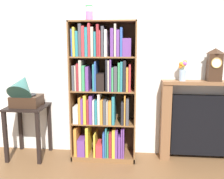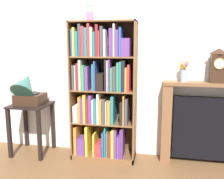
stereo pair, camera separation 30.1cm
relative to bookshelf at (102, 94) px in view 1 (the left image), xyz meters
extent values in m
cube|color=brown|center=(0.02, -0.08, -0.86)|extent=(7.87, 6.40, 0.02)
cube|color=silver|center=(0.17, 0.23, 0.45)|extent=(4.87, 0.08, 2.60)
cube|color=brown|center=(-0.38, 0.01, 0.02)|extent=(0.02, 0.35, 1.74)
cube|color=brown|center=(0.42, 0.01, 0.02)|extent=(0.02, 0.35, 1.74)
cube|color=brown|center=(0.02, 0.18, 0.02)|extent=(0.81, 0.01, 1.74)
cube|color=brown|center=(0.02, 0.01, 0.88)|extent=(0.81, 0.35, 0.02)
cube|color=brown|center=(0.02, 0.01, -0.82)|extent=(0.81, 0.35, 0.06)
cube|color=orange|center=(-0.33, -0.02, -0.61)|extent=(0.04, 0.27, 0.36)
cube|color=#663884|center=(-0.25, -0.01, -0.68)|extent=(0.10, 0.28, 0.22)
cube|color=gold|center=(-0.18, -0.02, -0.60)|extent=(0.03, 0.27, 0.38)
cube|color=gold|center=(-0.08, -0.03, -0.65)|extent=(0.02, 0.25, 0.29)
cube|color=#C63338|center=(-0.03, -0.03, -0.71)|extent=(0.08, 0.26, 0.16)
cube|color=#2D519E|center=(0.03, -0.03, -0.64)|extent=(0.03, 0.24, 0.31)
cube|color=teal|center=(0.06, -0.02, -0.60)|extent=(0.02, 0.26, 0.38)
cube|color=#388E56|center=(0.09, 0.00, -0.63)|extent=(0.02, 0.30, 0.32)
cube|color=maroon|center=(0.12, -0.02, -0.63)|extent=(0.04, 0.26, 0.32)
cube|color=gold|center=(0.16, -0.02, -0.62)|extent=(0.04, 0.27, 0.35)
cube|color=#663884|center=(0.19, 0.00, -0.61)|extent=(0.03, 0.31, 0.36)
cube|color=#663884|center=(0.23, -0.04, -0.65)|extent=(0.03, 0.24, 0.28)
cube|color=#663884|center=(0.26, -0.04, -0.61)|extent=(0.02, 0.24, 0.37)
cube|color=#663884|center=(0.28, -0.03, -0.60)|extent=(0.02, 0.24, 0.38)
cube|color=brown|center=(0.02, 0.01, -0.37)|extent=(0.78, 0.33, 0.02)
cube|color=white|center=(-0.31, -0.01, -0.25)|extent=(0.06, 0.28, 0.21)
cube|color=orange|center=(-0.26, -0.01, -0.19)|extent=(0.03, 0.28, 0.33)
cube|color=#663884|center=(-0.23, -0.03, -0.20)|extent=(0.03, 0.26, 0.31)
cube|color=gold|center=(-0.20, -0.03, -0.18)|extent=(0.03, 0.25, 0.36)
cube|color=maroon|center=(-0.16, 0.00, -0.21)|extent=(0.02, 0.31, 0.30)
cube|color=#663884|center=(-0.12, -0.01, -0.18)|extent=(0.04, 0.28, 0.35)
cube|color=white|center=(-0.09, -0.01, -0.21)|extent=(0.02, 0.29, 0.30)
cube|color=teal|center=(-0.06, -0.03, -0.21)|extent=(0.03, 0.24, 0.30)
cube|color=white|center=(-0.02, -0.02, -0.17)|extent=(0.03, 0.26, 0.38)
cube|color=orange|center=(0.01, -0.02, -0.21)|extent=(0.03, 0.27, 0.30)
cube|color=#424247|center=(0.05, 0.00, -0.21)|extent=(0.03, 0.31, 0.31)
cube|color=#B2A893|center=(0.08, -0.03, -0.21)|extent=(0.02, 0.25, 0.29)
cube|color=orange|center=(0.11, -0.01, -0.21)|extent=(0.04, 0.30, 0.29)
cube|color=teal|center=(0.15, -0.02, -0.18)|extent=(0.03, 0.27, 0.35)
cube|color=black|center=(0.27, -0.01, -0.22)|extent=(0.03, 0.30, 0.28)
cube|color=orange|center=(0.29, -0.02, -0.18)|extent=(0.02, 0.26, 0.37)
cube|color=#424247|center=(0.33, -0.03, -0.20)|extent=(0.03, 0.25, 0.32)
cube|color=brown|center=(0.02, 0.01, 0.05)|extent=(0.78, 0.33, 0.02)
cube|color=#424247|center=(-0.33, -0.01, 0.21)|extent=(0.03, 0.29, 0.31)
cube|color=#B2A893|center=(-0.30, 0.00, 0.21)|extent=(0.02, 0.31, 0.31)
cube|color=maroon|center=(-0.28, -0.02, 0.22)|extent=(0.03, 0.27, 0.33)
cube|color=#B2A893|center=(-0.25, 0.00, 0.24)|extent=(0.03, 0.30, 0.37)
cube|color=#388E56|center=(-0.21, -0.03, 0.21)|extent=(0.04, 0.26, 0.31)
cube|color=#663884|center=(-0.16, 0.00, 0.20)|extent=(0.04, 0.30, 0.29)
cube|color=teal|center=(-0.08, 0.00, 0.22)|extent=(0.02, 0.30, 0.32)
cube|color=#2D519E|center=(-0.06, 0.00, 0.24)|extent=(0.02, 0.30, 0.36)
cube|color=black|center=(0.00, -0.04, 0.16)|extent=(0.09, 0.22, 0.21)
cube|color=black|center=(0.07, -0.02, 0.25)|extent=(0.02, 0.28, 0.38)
cube|color=#B2A893|center=(0.10, -0.03, 0.24)|extent=(0.02, 0.26, 0.37)
cube|color=#663884|center=(0.12, -0.03, 0.25)|extent=(0.02, 0.24, 0.38)
cube|color=#388E56|center=(0.14, -0.02, 0.20)|extent=(0.02, 0.26, 0.28)
cube|color=#424247|center=(0.18, -0.01, 0.21)|extent=(0.04, 0.30, 0.30)
cube|color=#388E56|center=(0.22, 0.00, 0.23)|extent=(0.02, 0.30, 0.34)
cube|color=teal|center=(0.25, -0.03, 0.24)|extent=(0.03, 0.25, 0.36)
cube|color=black|center=(0.29, -0.01, 0.24)|extent=(0.03, 0.30, 0.37)
cube|color=orange|center=(0.32, -0.02, 0.20)|extent=(0.03, 0.27, 0.29)
cube|color=#C63338|center=(0.35, -0.02, 0.22)|extent=(0.02, 0.27, 0.32)
cube|color=brown|center=(0.02, 0.01, 0.47)|extent=(0.78, 0.33, 0.02)
cube|color=#2D519E|center=(-0.34, -0.01, 0.63)|extent=(0.02, 0.29, 0.32)
cube|color=gold|center=(-0.31, -0.01, 0.64)|extent=(0.03, 0.29, 0.34)
cube|color=teal|center=(-0.28, 0.00, 0.62)|extent=(0.03, 0.30, 0.29)
cube|color=#424247|center=(-0.24, -0.03, 0.66)|extent=(0.03, 0.25, 0.38)
cube|color=#C63338|center=(-0.20, -0.03, 0.65)|extent=(0.03, 0.24, 0.35)
cube|color=teal|center=(-0.16, -0.02, 0.64)|extent=(0.03, 0.27, 0.34)
cube|color=#C63338|center=(-0.13, -0.03, 0.67)|extent=(0.03, 0.26, 0.38)
cube|color=#B2A893|center=(-0.10, -0.03, 0.64)|extent=(0.03, 0.25, 0.34)
cube|color=teal|center=(-0.06, -0.01, 0.62)|extent=(0.02, 0.29, 0.29)
cube|color=maroon|center=(-0.03, -0.03, 0.66)|extent=(0.03, 0.25, 0.37)
cube|color=#C63338|center=(0.00, -0.01, 0.62)|extent=(0.02, 0.29, 0.30)
cube|color=#424247|center=(0.03, -0.01, 0.65)|extent=(0.03, 0.28, 0.35)
cube|color=white|center=(0.06, -0.02, 0.63)|extent=(0.03, 0.26, 0.31)
cube|color=#663884|center=(0.14, -0.01, 0.64)|extent=(0.04, 0.30, 0.32)
cube|color=#B2A893|center=(0.18, -0.02, 0.66)|extent=(0.02, 0.27, 0.37)
cube|color=#663884|center=(0.21, -0.01, 0.63)|extent=(0.04, 0.29, 0.31)
cube|color=#2D519E|center=(0.25, -0.02, 0.64)|extent=(0.02, 0.28, 0.33)
cube|color=#663884|center=(0.31, -0.04, 0.58)|extent=(0.10, 0.22, 0.21)
cylinder|color=purple|center=(-0.15, 0.04, 0.94)|extent=(0.09, 0.09, 0.10)
cylinder|color=pink|center=(-0.15, 0.04, 0.96)|extent=(0.09, 0.09, 0.10)
cylinder|color=green|center=(-0.15, 0.04, 0.97)|extent=(0.09, 0.09, 0.10)
cylinder|color=green|center=(-0.15, 0.04, 0.99)|extent=(0.09, 0.09, 0.10)
cylinder|color=white|center=(-0.15, 0.04, 1.01)|extent=(0.09, 0.09, 0.10)
cylinder|color=green|center=(-0.15, 0.04, 1.03)|extent=(0.09, 0.09, 0.10)
cube|color=black|center=(-0.97, -0.05, -0.18)|extent=(0.49, 0.47, 0.02)
cube|color=black|center=(-1.18, -0.25, -0.52)|extent=(0.04, 0.04, 0.66)
cube|color=black|center=(-0.76, -0.25, -0.52)|extent=(0.04, 0.04, 0.66)
cube|color=black|center=(-1.18, 0.16, -0.52)|extent=(0.04, 0.04, 0.66)
cube|color=black|center=(-0.76, 0.16, -0.52)|extent=(0.04, 0.04, 0.66)
cube|color=#382316|center=(-0.97, -0.05, -0.10)|extent=(0.36, 0.28, 0.14)
cylinder|color=black|center=(-0.97, -0.05, -0.02)|extent=(0.24, 0.24, 0.01)
cylinder|color=#2D605B|center=(-0.97, -0.09, 0.00)|extent=(0.03, 0.03, 0.06)
cone|color=#2D605B|center=(-0.97, -0.15, 0.12)|extent=(0.30, 0.40, 0.40)
cube|color=brown|center=(1.30, 0.08, 0.15)|extent=(1.10, 0.21, 0.04)
cube|color=brown|center=(0.81, 0.08, -0.36)|extent=(0.12, 0.19, 0.98)
cube|color=black|center=(1.30, 0.11, -0.41)|extent=(0.82, 0.11, 0.79)
cube|color=#382316|center=(1.37, 0.08, 0.34)|extent=(0.16, 0.12, 0.34)
pyramid|color=#382316|center=(1.37, 0.08, 0.54)|extent=(0.16, 0.12, 0.07)
cylinder|color=silver|center=(1.37, 0.02, 0.40)|extent=(0.12, 0.01, 0.12)
torus|color=#B79347|center=(1.37, 0.01, 0.40)|extent=(0.13, 0.01, 0.13)
cylinder|color=#99B2D1|center=(1.00, 0.08, 0.24)|extent=(0.08, 0.08, 0.14)
cylinder|color=#4C753D|center=(1.01, 0.09, 0.29)|extent=(0.02, 0.01, 0.22)
sphere|color=orange|center=(1.02, 0.09, 0.40)|extent=(0.05, 0.05, 0.05)
cylinder|color=#4C753D|center=(0.98, 0.07, 0.28)|extent=(0.03, 0.01, 0.20)
sphere|color=orange|center=(0.97, 0.06, 0.38)|extent=(0.05, 0.05, 0.05)
cylinder|color=#4C753D|center=(0.97, 0.07, 0.27)|extent=(0.02, 0.01, 0.16)
sphere|color=orange|center=(0.96, 0.07, 0.35)|extent=(0.04, 0.04, 0.04)
cylinder|color=#4C753D|center=(1.00, 0.06, 0.28)|extent=(0.03, 0.03, 0.20)
sphere|color=#B24CB7|center=(1.01, 0.05, 0.39)|extent=(0.05, 0.05, 0.05)
cylinder|color=#4C753D|center=(1.00, 0.07, 0.28)|extent=(0.01, 0.03, 0.19)
sphere|color=yellow|center=(1.00, 0.06, 0.37)|extent=(0.05, 0.05, 0.05)
cylinder|color=#4C753D|center=(0.99, 0.08, 0.28)|extent=(0.04, 0.01, 0.19)
sphere|color=red|center=(0.97, 0.08, 0.37)|extent=(0.04, 0.04, 0.04)
cylinder|color=#4C753D|center=(0.99, 0.10, 0.28)|extent=(0.01, 0.01, 0.20)
sphere|color=yellow|center=(0.99, 0.10, 0.38)|extent=(0.04, 0.04, 0.04)
camera|label=1|loc=(0.41, -3.02, 0.61)|focal=39.47mm
camera|label=2|loc=(0.71, -2.97, 0.61)|focal=39.47mm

